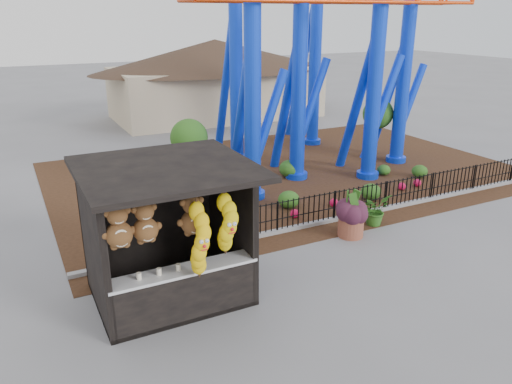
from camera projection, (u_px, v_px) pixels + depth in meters
name	position (u px, v px, depth m)	size (l,w,h in m)	color
ground	(310.00, 288.00, 11.64)	(120.00, 120.00, 0.00)	slate
mulch_bed	(286.00, 172.00, 20.06)	(18.00, 12.00, 0.02)	#331E11
curb	(365.00, 213.00, 15.84)	(18.00, 0.18, 0.12)	gray
prize_booth	(170.00, 238.00, 10.56)	(3.50, 3.40, 3.12)	black
picket_fence	(388.00, 195.00, 16.08)	(12.20, 0.06, 1.00)	black
roller_coaster	(312.00, 2.00, 18.55)	(11.00, 6.37, 10.82)	#0D39E9
terracotta_planter	(351.00, 226.00, 14.23)	(0.73, 0.73, 0.65)	brown
planter_foliage	(352.00, 205.00, 14.02)	(0.70, 0.70, 0.64)	#361525
potted_plant	(375.00, 210.00, 14.96)	(0.87, 0.75, 0.96)	#184C16
landscaping	(334.00, 180.00, 18.18)	(6.90, 4.21, 0.67)	#265318
pavilion	(215.00, 66.00, 29.95)	(15.00, 15.00, 4.80)	#BFAD8C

